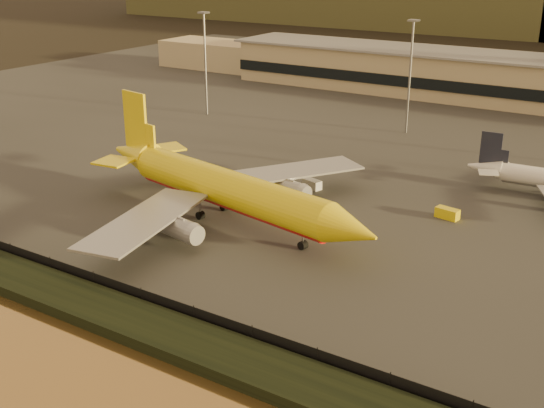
{
  "coord_description": "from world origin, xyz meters",
  "views": [
    {
      "loc": [
        45.97,
        -65.54,
        40.77
      ],
      "look_at": [
        -3.37,
        12.0,
        5.76
      ],
      "focal_mm": 45.0,
      "sensor_mm": 36.0,
      "label": 1
    }
  ],
  "objects": [
    {
      "name": "ground",
      "position": [
        0.0,
        0.0,
        0.0
      ],
      "size": [
        900.0,
        900.0,
        0.0
      ],
      "primitive_type": "plane",
      "color": "black",
      "rests_on": "ground"
    },
    {
      "name": "embankment",
      "position": [
        0.0,
        -17.0,
        0.7
      ],
      "size": [
        320.0,
        7.0,
        1.4
      ],
      "primitive_type": "cube",
      "color": "black",
      "rests_on": "ground"
    },
    {
      "name": "tarmac",
      "position": [
        0.0,
        95.0,
        0.1
      ],
      "size": [
        320.0,
        220.0,
        0.2
      ],
      "primitive_type": "cube",
      "color": "#2D2D2D",
      "rests_on": "ground"
    },
    {
      "name": "perimeter_fence",
      "position": [
        0.0,
        -13.0,
        1.3
      ],
      "size": [
        300.0,
        0.05,
        2.2
      ],
      "primitive_type": "cube",
      "color": "black",
      "rests_on": "tarmac"
    },
    {
      "name": "terminal_building",
      "position": [
        -14.52,
        125.55,
        6.25
      ],
      "size": [
        202.0,
        25.0,
        12.6
      ],
      "color": "tan",
      "rests_on": "tarmac"
    },
    {
      "name": "apron_light_masts",
      "position": [
        15.0,
        75.0,
        15.7
      ],
      "size": [
        152.2,
        12.2,
        25.4
      ],
      "color": "slate",
      "rests_on": "tarmac"
    },
    {
      "name": "dhl_cargo_jet",
      "position": [
        -13.67,
        14.56,
        5.33
      ],
      "size": [
        57.25,
        55.26,
        17.17
      ],
      "rotation": [
        0.0,
        0.0,
        -0.19
      ],
      "color": "yellow",
      "rests_on": "tarmac"
    },
    {
      "name": "gse_vehicle_yellow",
      "position": [
        15.62,
        33.9,
        1.03
      ],
      "size": [
        3.92,
        2.27,
        1.66
      ],
      "primitive_type": "cube",
      "rotation": [
        0.0,
        0.0,
        -0.17
      ],
      "color": "yellow",
      "rests_on": "tarmac"
    },
    {
      "name": "gse_vehicle_white",
      "position": [
        -9.48,
        34.76,
        1.02
      ],
      "size": [
        3.95,
        2.58,
        1.64
      ],
      "primitive_type": "cube",
      "rotation": [
        0.0,
        0.0,
        -0.28
      ],
      "color": "silver",
      "rests_on": "tarmac"
    }
  ]
}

